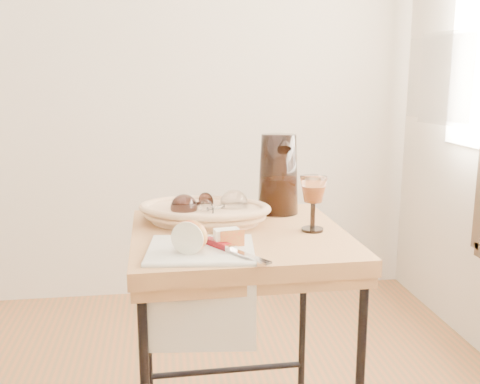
{
  "coord_description": "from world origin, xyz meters",
  "views": [
    {
      "loc": [
        0.42,
        -1.19,
        1.21
      ],
      "look_at": [
        0.63,
        0.29,
        0.89
      ],
      "focal_mm": 41.19,
      "sensor_mm": 36.0,
      "label": 1
    }
  ],
  "objects": [
    {
      "name": "side_table",
      "position": [
        0.63,
        0.31,
        0.39
      ],
      "size": [
        0.62,
        0.62,
        0.77
      ],
      "primitive_type": null,
      "rotation": [
        0.0,
        0.0,
        0.02
      ],
      "color": "brown",
      "rests_on": "floor"
    },
    {
      "name": "apple_wedge",
      "position": [
        0.58,
        0.17,
        0.8
      ],
      "size": [
        0.07,
        0.04,
        0.04
      ],
      "primitive_type": "cube",
      "rotation": [
        0.0,
        0.0,
        0.15
      ],
      "color": "white",
      "rests_on": "tea_towel"
    },
    {
      "name": "apple_half",
      "position": [
        0.48,
        0.13,
        0.82
      ],
      "size": [
        0.1,
        0.08,
        0.08
      ],
      "primitive_type": "ellipsoid",
      "rotation": [
        0.0,
        0.0,
        -0.4
      ],
      "color": "red",
      "rests_on": "tea_towel"
    },
    {
      "name": "wall_back",
      "position": [
        0.0,
        1.8,
        1.35
      ],
      "size": [
        3.6,
        0.0,
        2.7
      ],
      "primitive_type": "cube",
      "color": "beige",
      "rests_on": "ground"
    },
    {
      "name": "table_knife",
      "position": [
        0.59,
        0.11,
        0.79
      ],
      "size": [
        0.15,
        0.21,
        0.02
      ],
      "primitive_type": null,
      "rotation": [
        0.0,
        0.0,
        -1.0
      ],
      "color": "silver",
      "rests_on": "tea_towel"
    },
    {
      "name": "pitcher",
      "position": [
        0.79,
        0.52,
        0.9
      ],
      "size": [
        0.2,
        0.27,
        0.3
      ],
      "primitive_type": null,
      "rotation": [
        0.0,
        0.0,
        -0.13
      ],
      "color": "black",
      "rests_on": "side_table"
    },
    {
      "name": "bread_basket",
      "position": [
        0.54,
        0.42,
        0.8
      ],
      "size": [
        0.41,
        0.34,
        0.05
      ],
      "primitive_type": null,
      "rotation": [
        0.0,
        0.0,
        -0.3
      ],
      "color": "tan",
      "rests_on": "side_table"
    },
    {
      "name": "goblet_lying_b",
      "position": [
        0.59,
        0.4,
        0.83
      ],
      "size": [
        0.16,
        0.15,
        0.09
      ],
      "primitive_type": null,
      "rotation": [
        0.0,
        0.0,
        0.59
      ],
      "color": "white",
      "rests_on": "bread_basket"
    },
    {
      "name": "goblet_lying_a",
      "position": [
        0.51,
        0.44,
        0.83
      ],
      "size": [
        0.15,
        0.15,
        0.08
      ],
      "primitive_type": null,
      "rotation": [
        0.0,
        0.0,
        3.96
      ],
      "color": "#3A211C",
      "rests_on": "bread_basket"
    },
    {
      "name": "wine_goblet",
      "position": [
        0.84,
        0.29,
        0.86
      ],
      "size": [
        0.1,
        0.1,
        0.16
      ],
      "primitive_type": null,
      "rotation": [
        0.0,
        0.0,
        -0.32
      ],
      "color": "white",
      "rests_on": "side_table"
    },
    {
      "name": "tea_towel",
      "position": [
        0.51,
        0.15,
        0.78
      ],
      "size": [
        0.29,
        0.27,
        0.01
      ],
      "primitive_type": "cube",
      "rotation": [
        0.0,
        0.0,
        -0.11
      ],
      "color": "white",
      "rests_on": "side_table"
    }
  ]
}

